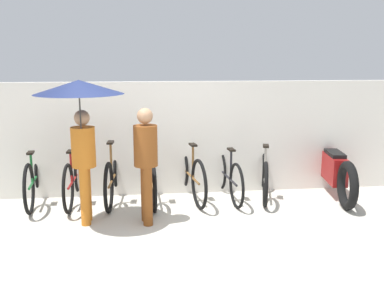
# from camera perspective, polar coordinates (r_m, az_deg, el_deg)

# --- Properties ---
(ground_plane) EXTENTS (30.00, 30.00, 0.00)m
(ground_plane) POSITION_cam_1_polar(r_m,az_deg,el_deg) (5.35, -4.86, -13.34)
(ground_plane) COLOR beige
(back_wall) EXTENTS (12.83, 0.12, 1.87)m
(back_wall) POSITION_cam_1_polar(r_m,az_deg,el_deg) (7.05, -5.49, 0.70)
(back_wall) COLOR silver
(back_wall) RESTS_ON ground
(parked_bicycle_0) EXTENTS (0.44, 1.78, 1.06)m
(parked_bicycle_0) POSITION_cam_1_polar(r_m,az_deg,el_deg) (7.14, -20.25, -4.31)
(parked_bicycle_0) COLOR black
(parked_bicycle_0) RESTS_ON ground
(parked_bicycle_1) EXTENTS (0.44, 1.72, 1.05)m
(parked_bicycle_1) POSITION_cam_1_polar(r_m,az_deg,el_deg) (6.97, -15.46, -4.43)
(parked_bicycle_1) COLOR black
(parked_bicycle_1) RESTS_ON ground
(parked_bicycle_2) EXTENTS (0.44, 1.83, 1.00)m
(parked_bicycle_2) POSITION_cam_1_polar(r_m,az_deg,el_deg) (6.91, -10.43, -4.29)
(parked_bicycle_2) COLOR black
(parked_bicycle_2) RESTS_ON ground
(parked_bicycle_3) EXTENTS (0.44, 1.78, 1.06)m
(parked_bicycle_3) POSITION_cam_1_polar(r_m,az_deg,el_deg) (6.85, -5.35, -4.52)
(parked_bicycle_3) COLOR black
(parked_bicycle_3) RESTS_ON ground
(parked_bicycle_4) EXTENTS (0.47, 1.81, 1.04)m
(parked_bicycle_4) POSITION_cam_1_polar(r_m,az_deg,el_deg) (6.92, -0.30, -4.02)
(parked_bicycle_4) COLOR black
(parked_bicycle_4) RESTS_ON ground
(parked_bicycle_5) EXTENTS (0.44, 1.67, 1.03)m
(parked_bicycle_5) POSITION_cam_1_polar(r_m,az_deg,el_deg) (6.96, 4.78, -4.23)
(parked_bicycle_5) COLOR black
(parked_bicycle_5) RESTS_ON ground
(parked_bicycle_6) EXTENTS (0.58, 1.66, 1.04)m
(parked_bicycle_6) POSITION_cam_1_polar(r_m,az_deg,el_deg) (7.10, 9.64, -4.04)
(parked_bicycle_6) COLOR black
(parked_bicycle_6) RESTS_ON ground
(pedestrian_leading) EXTENTS (1.14, 1.14, 1.97)m
(pedestrian_leading) POSITION_cam_1_polar(r_m,az_deg,el_deg) (5.72, -14.67, 4.68)
(pedestrian_leading) COLOR #C66B1E
(pedestrian_leading) RESTS_ON ground
(pedestrian_center) EXTENTS (0.32, 0.32, 1.59)m
(pedestrian_center) POSITION_cam_1_polar(r_m,az_deg,el_deg) (5.77, -6.18, -1.79)
(pedestrian_center) COLOR brown
(pedestrian_center) RESTS_ON ground
(motorcycle) EXTENTS (0.62, 2.16, 0.94)m
(motorcycle) POSITION_cam_1_polar(r_m,az_deg,el_deg) (7.47, 18.38, -3.37)
(motorcycle) COLOR black
(motorcycle) RESTS_ON ground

